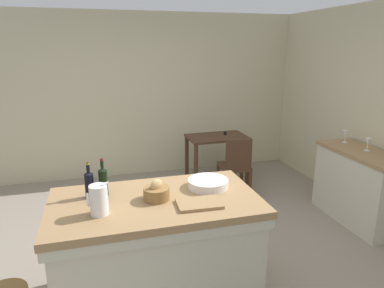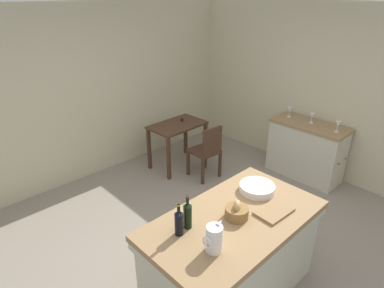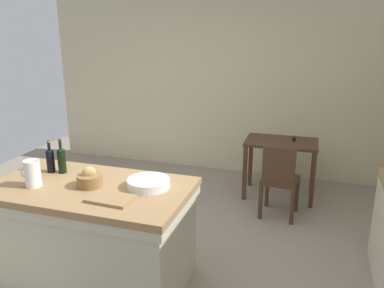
% 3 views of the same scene
% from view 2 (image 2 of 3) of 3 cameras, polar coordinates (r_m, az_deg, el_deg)
% --- Properties ---
extents(ground_plane, '(6.76, 6.76, 0.00)m').
position_cam_2_polar(ground_plane, '(3.97, 4.08, -17.71)').
color(ground_plane, gray).
extents(wall_back, '(5.32, 0.12, 2.60)m').
position_cam_2_polar(wall_back, '(5.22, -17.18, 8.46)').
color(wall_back, beige).
rests_on(wall_back, ground).
extents(wall_right, '(0.12, 5.20, 2.60)m').
position_cam_2_polar(wall_right, '(5.35, 23.95, 7.83)').
color(wall_right, beige).
rests_on(wall_right, ground).
extents(island_table, '(1.66, 0.93, 0.90)m').
position_cam_2_polar(island_table, '(3.22, 7.11, -18.47)').
color(island_table, '#99754C').
rests_on(island_table, ground).
extents(side_cabinet, '(0.52, 1.16, 0.89)m').
position_cam_2_polar(side_cabinet, '(5.41, 19.39, -0.98)').
color(side_cabinet, '#99754C').
rests_on(side_cabinet, ground).
extents(writing_desk, '(0.91, 0.58, 0.80)m').
position_cam_2_polar(writing_desk, '(5.34, -2.57, 2.29)').
color(writing_desk, '#472D1E').
rests_on(writing_desk, ground).
extents(wooden_chair, '(0.43, 0.43, 0.89)m').
position_cam_2_polar(wooden_chair, '(5.03, 2.60, -1.11)').
color(wooden_chair, '#472D1E').
rests_on(wooden_chair, ground).
extents(pitcher, '(0.17, 0.13, 0.27)m').
position_cam_2_polar(pitcher, '(2.55, 3.90, -16.25)').
color(pitcher, white).
rests_on(pitcher, island_table).
extents(wash_bowl, '(0.35, 0.35, 0.07)m').
position_cam_2_polar(wash_bowl, '(3.31, 11.34, -7.59)').
color(wash_bowl, white).
rests_on(wash_bowl, island_table).
extents(bread_basket, '(0.21, 0.21, 0.17)m').
position_cam_2_polar(bread_basket, '(2.92, 7.85, -11.67)').
color(bread_basket, olive).
rests_on(bread_basket, island_table).
extents(cutting_board, '(0.35, 0.24, 0.02)m').
position_cam_2_polar(cutting_board, '(3.06, 14.19, -11.40)').
color(cutting_board, '#99754C').
rests_on(cutting_board, island_table).
extents(wine_bottle_dark, '(0.07, 0.07, 0.31)m').
position_cam_2_polar(wine_bottle_dark, '(2.75, -0.78, -12.32)').
color(wine_bottle_dark, black).
rests_on(wine_bottle_dark, island_table).
extents(wine_bottle_amber, '(0.07, 0.07, 0.29)m').
position_cam_2_polar(wine_bottle_amber, '(2.69, -2.31, -13.56)').
color(wine_bottle_amber, black).
rests_on(wine_bottle_amber, island_table).
extents(wine_glass_far_left, '(0.07, 0.07, 0.16)m').
position_cam_2_polar(wine_glass_far_left, '(5.03, 24.24, 3.11)').
color(wine_glass_far_left, white).
rests_on(wine_glass_far_left, side_cabinet).
extents(wine_glass_left, '(0.07, 0.07, 0.15)m').
position_cam_2_polar(wine_glass_left, '(5.25, 20.34, 4.58)').
color(wine_glass_left, white).
rests_on(wine_glass_left, side_cabinet).
extents(wine_glass_middle, '(0.07, 0.07, 0.16)m').
position_cam_2_polar(wine_glass_middle, '(5.40, 16.79, 5.69)').
color(wine_glass_middle, white).
rests_on(wine_glass_middle, side_cabinet).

